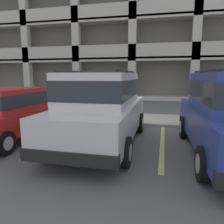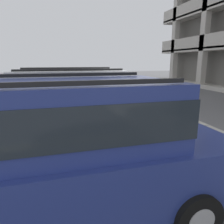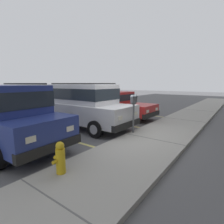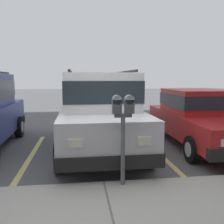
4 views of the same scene
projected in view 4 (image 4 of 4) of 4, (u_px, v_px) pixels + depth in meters
name	position (u px, v px, depth m)	size (l,w,h in m)	color
ground_plane	(103.00, 186.00, 4.44)	(80.00, 80.00, 0.10)	#565659
sidewalk	(112.00, 221.00, 3.15)	(40.00, 2.20, 0.12)	#9E9B93
parking_stall_lines	(28.00, 161.00, 5.61)	(12.58, 4.80, 0.01)	#DBD16B
silver_suv	(98.00, 108.00, 6.41)	(2.05, 4.80, 2.03)	silver
red_sedan	(199.00, 116.00, 6.97)	(1.92, 4.52, 1.54)	red
parking_meter_near	(123.00, 119.00, 3.97)	(0.35, 0.12, 1.47)	#595B60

